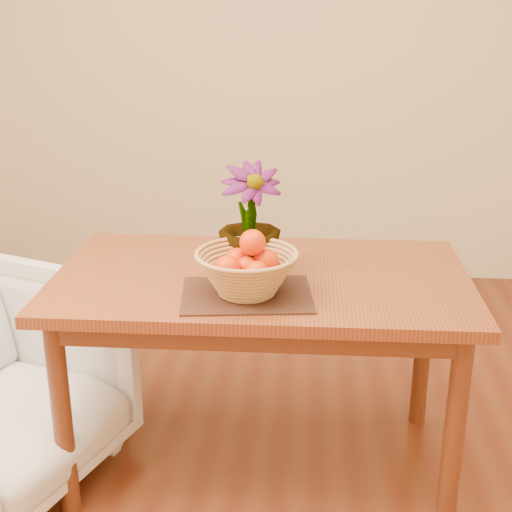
{
  "coord_description": "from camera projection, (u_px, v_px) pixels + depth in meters",
  "views": [
    {
      "loc": [
        0.14,
        -1.94,
        1.63
      ],
      "look_at": [
        -0.01,
        0.16,
        0.87
      ],
      "focal_mm": 50.0,
      "sensor_mm": 36.0,
      "label": 1
    }
  ],
  "objects": [
    {
      "name": "orange_pile",
      "position": [
        248.0,
        261.0,
        2.2
      ],
      "size": [
        0.2,
        0.19,
        0.15
      ],
      "rotation": [
        0.0,
        0.0,
        -0.05
      ],
      "color": "red",
      "rests_on": "wicker_basket"
    },
    {
      "name": "table",
      "position": [
        261.0,
        298.0,
        2.44
      ],
      "size": [
        1.4,
        0.8,
        0.75
      ],
      "color": "brown",
      "rests_on": "floor"
    },
    {
      "name": "potted_plant",
      "position": [
        250.0,
        220.0,
        2.37
      ],
      "size": [
        0.25,
        0.25,
        0.37
      ],
      "primitive_type": "imported",
      "rotation": [
        0.0,
        0.0,
        0.25
      ],
      "color": "#1D4814",
      "rests_on": "table"
    },
    {
      "name": "placemat",
      "position": [
        247.0,
        295.0,
        2.24
      ],
      "size": [
        0.44,
        0.35,
        0.01
      ],
      "primitive_type": "cube",
      "rotation": [
        0.0,
        0.0,
        0.11
      ],
      "color": "#371C14",
      "rests_on": "table"
    },
    {
      "name": "wicker_basket",
      "position": [
        247.0,
        274.0,
        2.21
      ],
      "size": [
        0.32,
        0.32,
        0.13
      ],
      "color": "tan",
      "rests_on": "placemat"
    },
    {
      "name": "wall_back",
      "position": [
        284.0,
        51.0,
        4.04
      ],
      "size": [
        4.0,
        0.02,
        2.7
      ],
      "primitive_type": "cube",
      "color": "beige",
      "rests_on": "floor"
    }
  ]
}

